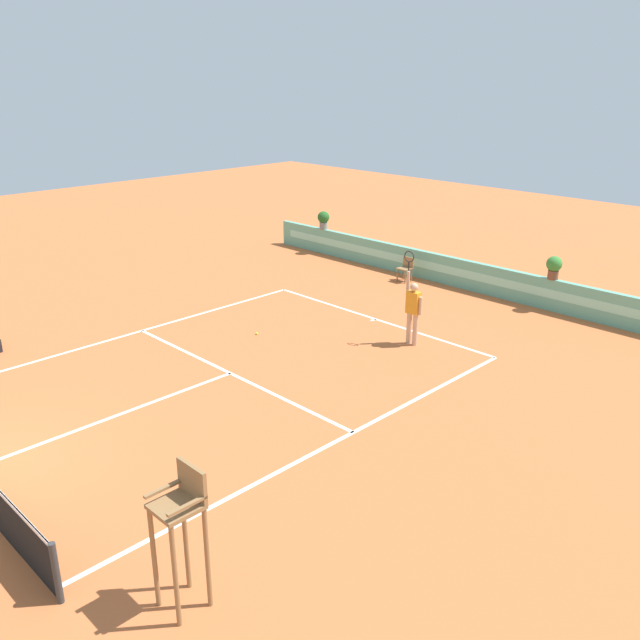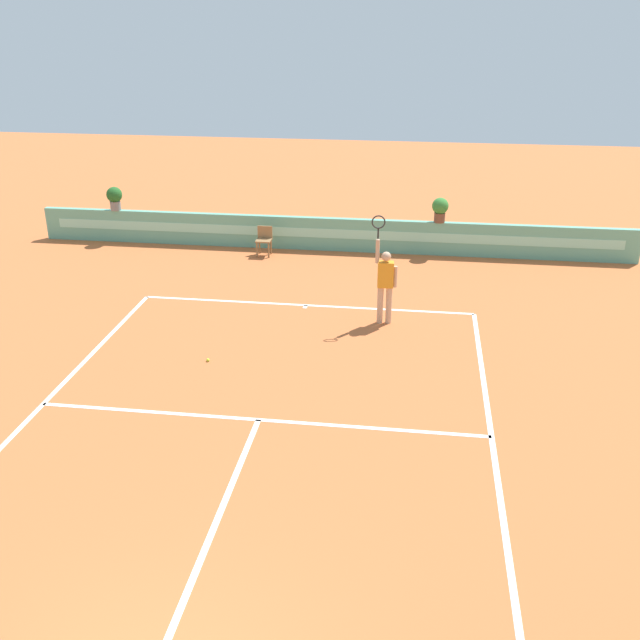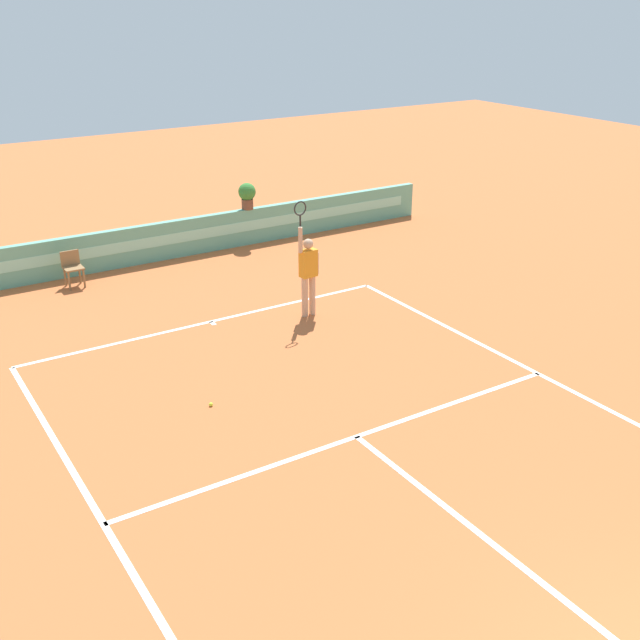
# 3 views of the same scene
# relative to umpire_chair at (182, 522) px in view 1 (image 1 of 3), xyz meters

# --- Properties ---
(ground_plane) EXTENTS (60.00, 60.00, 0.00)m
(ground_plane) POSITION_rel_umpire_chair_xyz_m (-5.68, 4.74, -1.34)
(ground_plane) COLOR #BC6033
(court_lines) EXTENTS (8.32, 11.94, 0.01)m
(court_lines) POSITION_rel_umpire_chair_xyz_m (-5.68, 5.45, -1.34)
(court_lines) COLOR white
(court_lines) RESTS_ON ground
(back_wall_barrier) EXTENTS (18.00, 0.21, 1.00)m
(back_wall_barrier) POSITION_rel_umpire_chair_xyz_m (-5.68, 15.12, -0.84)
(back_wall_barrier) COLOR #60A88E
(back_wall_barrier) RESTS_ON ground
(umpire_chair) EXTENTS (0.60, 0.60, 2.14)m
(umpire_chair) POSITION_rel_umpire_chair_xyz_m (0.00, 0.00, 0.00)
(umpire_chair) COLOR olive
(umpire_chair) RESTS_ON ground
(ball_kid_chair) EXTENTS (0.44, 0.44, 0.85)m
(ball_kid_chair) POSITION_rel_umpire_chair_xyz_m (-7.52, 14.39, -0.86)
(ball_kid_chair) COLOR olive
(ball_kid_chair) RESTS_ON ground
(tennis_player) EXTENTS (0.62, 0.25, 2.58)m
(tennis_player) POSITION_rel_umpire_chair_xyz_m (-3.71, 9.82, -0.29)
(tennis_player) COLOR tan
(tennis_player) RESTS_ON ground
(tennis_ball_near_baseline) EXTENTS (0.07, 0.07, 0.07)m
(tennis_ball_near_baseline) POSITION_rel_umpire_chair_xyz_m (-7.23, 7.28, -1.31)
(tennis_ball_near_baseline) COLOR #CCE033
(tennis_ball_near_baseline) RESTS_ON ground
(potted_plant_right) EXTENTS (0.48, 0.48, 0.72)m
(potted_plant_right) POSITION_rel_umpire_chair_xyz_m (-2.42, 15.13, 0.07)
(potted_plant_right) COLOR brown
(potted_plant_right) RESTS_ON back_wall_barrier
(potted_plant_far_left) EXTENTS (0.48, 0.48, 0.72)m
(potted_plant_far_left) POSITION_rel_umpire_chair_xyz_m (-12.36, 15.13, 0.07)
(potted_plant_far_left) COLOR gray
(potted_plant_far_left) RESTS_ON back_wall_barrier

